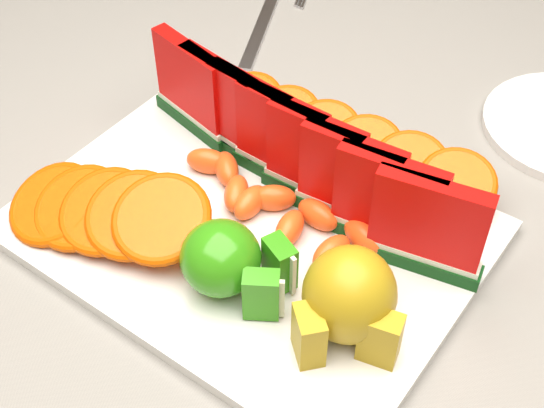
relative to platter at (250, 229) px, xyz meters
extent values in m
cube|color=#533A19|center=(-0.01, 0.09, -0.03)|extent=(1.40, 0.90, 0.03)
cube|color=#533A19|center=(-0.65, 0.48, -0.40)|extent=(0.06, 0.06, 0.72)
cube|color=gray|center=(-0.01, 0.09, -0.01)|extent=(1.52, 1.02, 0.01)
cube|color=gray|center=(-0.01, 0.60, -0.10)|extent=(1.52, 0.01, 0.20)
cube|color=silver|center=(0.00, 0.00, 0.00)|extent=(0.40, 0.30, 0.01)
ellipsoid|color=#3C881F|center=(0.02, -0.07, 0.04)|extent=(0.08, 0.08, 0.06)
cube|color=#3C881F|center=(0.07, -0.07, 0.03)|extent=(0.03, 0.03, 0.05)
cube|color=beige|center=(0.07, -0.07, 0.03)|extent=(0.03, 0.02, 0.04)
cube|color=#3C881F|center=(0.06, -0.04, 0.03)|extent=(0.03, 0.03, 0.05)
cube|color=beige|center=(0.07, -0.04, 0.03)|extent=(0.03, 0.01, 0.04)
ellipsoid|color=#946A15|center=(0.13, -0.04, 0.05)|extent=(0.10, 0.10, 0.08)
cube|color=#946A15|center=(0.12, -0.08, 0.03)|extent=(0.04, 0.04, 0.05)
cube|color=#946A15|center=(0.16, -0.05, 0.03)|extent=(0.03, 0.03, 0.05)
cube|color=silver|center=(-0.19, 0.27, 0.00)|extent=(0.08, 0.16, 0.00)
cube|color=silver|center=(-0.19, 0.36, 0.00)|extent=(0.02, 0.04, 0.00)
cube|color=#0D3E0F|center=(-0.13, 0.08, 0.01)|extent=(0.11, 0.04, 0.01)
cube|color=silver|center=(-0.13, 0.08, 0.02)|extent=(0.10, 0.04, 0.01)
cube|color=red|center=(-0.13, 0.08, 0.07)|extent=(0.10, 0.04, 0.08)
cube|color=#0D3E0F|center=(-0.09, 0.07, 0.01)|extent=(0.11, 0.04, 0.01)
cube|color=silver|center=(-0.09, 0.07, 0.02)|extent=(0.10, 0.03, 0.01)
cube|color=red|center=(-0.09, 0.07, 0.07)|extent=(0.10, 0.03, 0.08)
cube|color=#0D3E0F|center=(-0.05, 0.07, 0.01)|extent=(0.11, 0.03, 0.01)
cube|color=silver|center=(-0.05, 0.07, 0.02)|extent=(0.10, 0.03, 0.01)
cube|color=red|center=(-0.05, 0.07, 0.07)|extent=(0.10, 0.02, 0.08)
cube|color=#0D3E0F|center=(-0.01, 0.07, 0.01)|extent=(0.11, 0.02, 0.01)
cube|color=silver|center=(-0.01, 0.07, 0.02)|extent=(0.10, 0.02, 0.01)
cube|color=red|center=(-0.01, 0.07, 0.07)|extent=(0.10, 0.02, 0.08)
cube|color=#0D3E0F|center=(0.03, 0.06, 0.01)|extent=(0.11, 0.02, 0.01)
cube|color=silver|center=(0.03, 0.06, 0.02)|extent=(0.10, 0.02, 0.01)
cube|color=red|center=(0.03, 0.06, 0.07)|extent=(0.10, 0.02, 0.08)
cube|color=#0D3E0F|center=(0.07, 0.06, 0.01)|extent=(0.11, 0.03, 0.01)
cube|color=silver|center=(0.07, 0.06, 0.02)|extent=(0.10, 0.03, 0.01)
cube|color=red|center=(0.07, 0.06, 0.07)|extent=(0.10, 0.02, 0.08)
cube|color=#0D3E0F|center=(0.11, 0.05, 0.01)|extent=(0.11, 0.04, 0.01)
cube|color=silver|center=(0.11, 0.05, 0.02)|extent=(0.10, 0.03, 0.01)
cube|color=red|center=(0.11, 0.05, 0.07)|extent=(0.10, 0.03, 0.08)
cube|color=#0D3E0F|center=(0.15, 0.05, 0.01)|extent=(0.11, 0.04, 0.01)
cube|color=silver|center=(0.15, 0.05, 0.02)|extent=(0.10, 0.04, 0.01)
cube|color=red|center=(0.15, 0.05, 0.07)|extent=(0.10, 0.04, 0.08)
cylinder|color=#F52900|center=(-0.15, -0.10, 0.02)|extent=(0.09, 0.09, 0.04)
torus|color=#B44400|center=(-0.15, -0.10, 0.02)|extent=(0.11, 0.10, 0.04)
cylinder|color=#F52900|center=(-0.12, -0.09, 0.03)|extent=(0.09, 0.08, 0.04)
torus|color=#B44400|center=(-0.12, -0.09, 0.03)|extent=(0.10, 0.09, 0.04)
cylinder|color=#F52900|center=(-0.10, -0.08, 0.03)|extent=(0.08, 0.08, 0.04)
torus|color=#B44400|center=(-0.10, -0.08, 0.03)|extent=(0.09, 0.09, 0.04)
cylinder|color=#F52900|center=(-0.07, -0.07, 0.04)|extent=(0.09, 0.09, 0.04)
torus|color=#B44400|center=(-0.07, -0.07, 0.04)|extent=(0.10, 0.10, 0.04)
cylinder|color=#F52900|center=(-0.05, -0.06, 0.04)|extent=(0.10, 0.10, 0.04)
torus|color=#B44400|center=(-0.05, -0.06, 0.04)|extent=(0.11, 0.11, 0.04)
cylinder|color=#F52900|center=(-0.10, 0.13, 0.02)|extent=(0.07, 0.06, 0.02)
torus|color=#B44400|center=(-0.10, 0.13, 0.02)|extent=(0.07, 0.07, 0.03)
cylinder|color=#F52900|center=(-0.05, 0.13, 0.02)|extent=(0.07, 0.07, 0.02)
torus|color=#B44400|center=(-0.05, 0.13, 0.02)|extent=(0.08, 0.08, 0.03)
cylinder|color=#F52900|center=(-0.01, 0.13, 0.03)|extent=(0.08, 0.08, 0.02)
torus|color=#B44400|center=(-0.01, 0.13, 0.03)|extent=(0.08, 0.08, 0.03)
cylinder|color=#F52900|center=(0.04, 0.13, 0.03)|extent=(0.08, 0.08, 0.02)
torus|color=#B44400|center=(0.04, 0.13, 0.03)|extent=(0.09, 0.09, 0.03)
cylinder|color=#F52900|center=(0.09, 0.13, 0.03)|extent=(0.08, 0.08, 0.02)
torus|color=#B44400|center=(0.09, 0.13, 0.03)|extent=(0.09, 0.09, 0.03)
cylinder|color=#F52900|center=(0.14, 0.13, 0.03)|extent=(0.09, 0.09, 0.02)
torus|color=#B44400|center=(0.14, 0.13, 0.03)|extent=(0.10, 0.10, 0.03)
ellipsoid|color=#E43800|center=(-0.08, 0.03, 0.02)|extent=(0.05, 0.04, 0.03)
ellipsoid|color=#E43800|center=(-0.05, 0.04, 0.02)|extent=(0.05, 0.04, 0.03)
ellipsoid|color=#E43800|center=(-0.03, 0.01, 0.02)|extent=(0.04, 0.05, 0.03)
ellipsoid|color=#E43800|center=(-0.01, 0.01, 0.02)|extent=(0.02, 0.04, 0.03)
ellipsoid|color=#E43800|center=(0.00, 0.03, 0.02)|extent=(0.05, 0.04, 0.03)
ellipsoid|color=#E43800|center=(0.04, 0.01, 0.02)|extent=(0.03, 0.05, 0.03)
ellipsoid|color=#E43800|center=(0.05, 0.04, 0.02)|extent=(0.04, 0.03, 0.03)
ellipsoid|color=#E43800|center=(0.08, 0.01, 0.02)|extent=(0.03, 0.05, 0.03)
ellipsoid|color=#E43800|center=(0.10, 0.04, 0.02)|extent=(0.05, 0.03, 0.03)
camera|label=1|loc=(0.29, -0.37, 0.51)|focal=50.00mm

